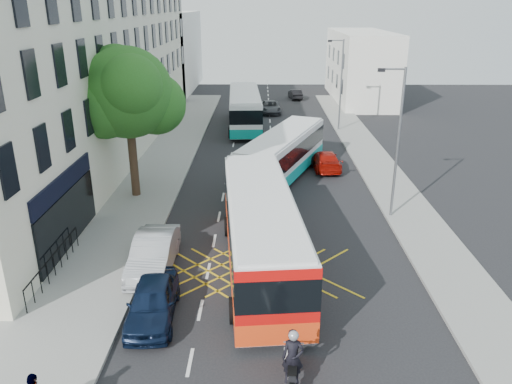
{
  "coord_description": "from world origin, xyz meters",
  "views": [
    {
      "loc": [
        -0.87,
        -13.38,
        11.14
      ],
      "look_at": [
        -1.12,
        10.1,
        2.2
      ],
      "focal_mm": 35.0,
      "sensor_mm": 36.0,
      "label": 1
    }
  ],
  "objects_px": {
    "bus_far": "(245,109)",
    "distant_car_dark": "(295,94)",
    "bus_mid": "(282,155)",
    "red_hatchback": "(325,160)",
    "motorbike": "(293,360)",
    "parked_car_blue": "(153,301)",
    "parked_car_silver": "(154,253)",
    "bus_near": "(261,230)",
    "street_tree": "(127,94)",
    "distant_car_grey": "(270,107)",
    "lamp_near": "(397,136)",
    "lamp_far": "(340,80)"
  },
  "relations": [
    {
      "from": "bus_mid",
      "to": "bus_far",
      "type": "xyz_separation_m",
      "value": [
        -2.98,
        14.68,
        0.14
      ]
    },
    {
      "from": "parked_car_blue",
      "to": "parked_car_silver",
      "type": "distance_m",
      "value": 3.72
    },
    {
      "from": "bus_mid",
      "to": "parked_car_silver",
      "type": "bearing_deg",
      "value": -94.65
    },
    {
      "from": "bus_mid",
      "to": "red_hatchback",
      "type": "relative_size",
      "value": 2.52
    },
    {
      "from": "motorbike",
      "to": "distant_car_dark",
      "type": "relative_size",
      "value": 0.64
    },
    {
      "from": "bus_far",
      "to": "distant_car_grey",
      "type": "bearing_deg",
      "value": 66.28
    },
    {
      "from": "motorbike",
      "to": "street_tree",
      "type": "bearing_deg",
      "value": 123.94
    },
    {
      "from": "street_tree",
      "to": "bus_far",
      "type": "height_order",
      "value": "street_tree"
    },
    {
      "from": "motorbike",
      "to": "parked_car_silver",
      "type": "xyz_separation_m",
      "value": [
        -5.72,
        7.15,
        -0.16
      ]
    },
    {
      "from": "bus_mid",
      "to": "motorbike",
      "type": "xyz_separation_m",
      "value": [
        -0.42,
        -19.57,
        -0.69
      ]
    },
    {
      "from": "lamp_near",
      "to": "lamp_far",
      "type": "relative_size",
      "value": 1.0
    },
    {
      "from": "lamp_far",
      "to": "parked_car_silver",
      "type": "distance_m",
      "value": 28.68
    },
    {
      "from": "lamp_far",
      "to": "parked_car_blue",
      "type": "xyz_separation_m",
      "value": [
        -11.1,
        -29.51,
        -3.89
      ]
    },
    {
      "from": "parked_car_silver",
      "to": "lamp_far",
      "type": "bearing_deg",
      "value": 65.2
    },
    {
      "from": "parked_car_blue",
      "to": "distant_car_dark",
      "type": "xyz_separation_m",
      "value": [
        8.2,
        45.85,
        -0.14
      ]
    },
    {
      "from": "lamp_near",
      "to": "distant_car_grey",
      "type": "bearing_deg",
      "value": 102.32
    },
    {
      "from": "parked_car_silver",
      "to": "distant_car_dark",
      "type": "xyz_separation_m",
      "value": [
        8.9,
        42.2,
        -0.21
      ]
    },
    {
      "from": "bus_far",
      "to": "distant_car_dark",
      "type": "distance_m",
      "value": 16.2
    },
    {
      "from": "bus_mid",
      "to": "lamp_far",
      "type": "bearing_deg",
      "value": 88.84
    },
    {
      "from": "distant_car_dark",
      "to": "bus_near",
      "type": "bearing_deg",
      "value": 76.73
    },
    {
      "from": "street_tree",
      "to": "parked_car_silver",
      "type": "relative_size",
      "value": 1.83
    },
    {
      "from": "bus_mid",
      "to": "bus_far",
      "type": "height_order",
      "value": "bus_far"
    },
    {
      "from": "bus_mid",
      "to": "parked_car_silver",
      "type": "xyz_separation_m",
      "value": [
        -6.14,
        -12.42,
        -0.85
      ]
    },
    {
      "from": "lamp_near",
      "to": "lamp_far",
      "type": "distance_m",
      "value": 20.0
    },
    {
      "from": "bus_near",
      "to": "bus_far",
      "type": "bearing_deg",
      "value": 88.01
    },
    {
      "from": "lamp_near",
      "to": "distant_car_grey",
      "type": "relative_size",
      "value": 1.77
    },
    {
      "from": "bus_far",
      "to": "distant_car_dark",
      "type": "xyz_separation_m",
      "value": [
        5.74,
        15.1,
        -1.2
      ]
    },
    {
      "from": "parked_car_silver",
      "to": "street_tree",
      "type": "bearing_deg",
      "value": 107.97
    },
    {
      "from": "bus_far",
      "to": "distant_car_dark",
      "type": "height_order",
      "value": "bus_far"
    },
    {
      "from": "bus_far",
      "to": "distant_car_grey",
      "type": "height_order",
      "value": "bus_far"
    },
    {
      "from": "bus_mid",
      "to": "parked_car_blue",
      "type": "distance_m",
      "value": 16.99
    },
    {
      "from": "parked_car_blue",
      "to": "parked_car_silver",
      "type": "height_order",
      "value": "parked_car_silver"
    },
    {
      "from": "lamp_near",
      "to": "red_hatchback",
      "type": "bearing_deg",
      "value": 106.14
    },
    {
      "from": "parked_car_silver",
      "to": "distant_car_dark",
      "type": "relative_size",
      "value": 1.35
    },
    {
      "from": "distant_car_dark",
      "to": "lamp_near",
      "type": "bearing_deg",
      "value": 86.97
    },
    {
      "from": "street_tree",
      "to": "parked_car_blue",
      "type": "height_order",
      "value": "street_tree"
    },
    {
      "from": "lamp_near",
      "to": "motorbike",
      "type": "relative_size",
      "value": 3.5
    },
    {
      "from": "bus_far",
      "to": "bus_near",
      "type": "bearing_deg",
      "value": -89.67
    },
    {
      "from": "bus_mid",
      "to": "red_hatchback",
      "type": "xyz_separation_m",
      "value": [
        3.16,
        2.08,
        -1.0
      ]
    },
    {
      "from": "motorbike",
      "to": "distant_car_dark",
      "type": "xyz_separation_m",
      "value": [
        3.18,
        49.35,
        -0.37
      ]
    },
    {
      "from": "bus_near",
      "to": "street_tree",
      "type": "bearing_deg",
      "value": 126.5
    },
    {
      "from": "bus_far",
      "to": "distant_car_grey",
      "type": "relative_size",
      "value": 2.7
    },
    {
      "from": "red_hatchback",
      "to": "distant_car_dark",
      "type": "bearing_deg",
      "value": -92.91
    },
    {
      "from": "red_hatchback",
      "to": "parked_car_blue",
      "type": "bearing_deg",
      "value": 60.93
    },
    {
      "from": "bus_far",
      "to": "parked_car_blue",
      "type": "xyz_separation_m",
      "value": [
        -2.46,
        -30.75,
        -1.06
      ]
    },
    {
      "from": "bus_far",
      "to": "parked_car_blue",
      "type": "relative_size",
      "value": 2.85
    },
    {
      "from": "motorbike",
      "to": "bus_mid",
      "type": "bearing_deg",
      "value": 94.34
    },
    {
      "from": "motorbike",
      "to": "parked_car_silver",
      "type": "relative_size",
      "value": 0.48
    },
    {
      "from": "bus_mid",
      "to": "motorbike",
      "type": "bearing_deg",
      "value": -69.58
    },
    {
      "from": "lamp_far",
      "to": "motorbike",
      "type": "xyz_separation_m",
      "value": [
        -6.08,
        -33.01,
        -3.66
      ]
    }
  ]
}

